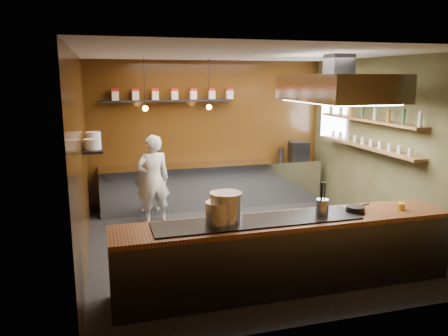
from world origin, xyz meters
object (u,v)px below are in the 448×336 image
object	(u,v)px
extractor_hood	(338,88)
espresso_machine	(299,151)
stockpot_small	(218,213)
chef	(153,179)
stockpot_large	(226,208)

from	to	relation	value
extractor_hood	espresso_machine	xyz separation A→B (m)	(0.62, 2.56, -1.41)
extractor_hood	stockpot_small	distance (m)	2.91
extractor_hood	chef	bearing A→B (deg)	145.33
stockpot_small	espresso_machine	xyz separation A→B (m)	(2.83, 3.81, 0.01)
chef	stockpot_small	bearing A→B (deg)	89.19
extractor_hood	espresso_machine	distance (m)	2.99
stockpot_small	stockpot_large	bearing A→B (deg)	29.65
stockpot_large	espresso_machine	world-z (taller)	stockpot_large
extractor_hood	chef	world-z (taller)	extractor_hood
espresso_machine	chef	size ratio (longest dim) A/B	0.23
chef	extractor_hood	bearing A→B (deg)	136.86
stockpot_large	espresso_machine	bearing A→B (deg)	53.96
stockpot_small	espresso_machine	distance (m)	4.75
stockpot_small	espresso_machine	bearing A→B (deg)	53.31
stockpot_large	espresso_machine	size ratio (longest dim) A/B	1.00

